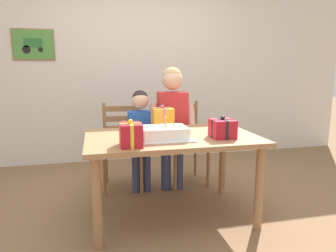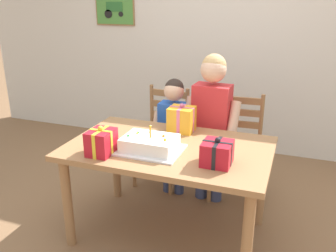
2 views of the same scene
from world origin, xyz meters
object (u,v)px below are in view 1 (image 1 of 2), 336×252
object	(u,v)px
birthday_cake	(164,133)
gift_box_red_large	(222,129)
gift_box_corner_small	(131,135)
dining_table	(171,146)
chair_right	(185,142)
child_younger	(141,131)
gift_box_beside_cake	(162,118)
child_older	(172,117)
chair_left	(122,146)

from	to	relation	value
birthday_cake	gift_box_red_large	xyz separation A→B (m)	(0.48, -0.05, 0.03)
gift_box_corner_small	birthday_cake	bearing A→B (deg)	29.02
dining_table	gift_box_red_large	xyz separation A→B (m)	(0.39, -0.18, 0.17)
chair_right	child_younger	xyz separation A→B (m)	(-0.53, -0.19, 0.19)
gift_box_beside_cake	child_younger	size ratio (longest dim) A/B	0.21
child_older	chair_right	bearing A→B (deg)	44.04
birthday_cake	dining_table	bearing A→B (deg)	54.04
gift_box_red_large	child_older	bearing A→B (deg)	106.13
gift_box_red_large	chair_left	size ratio (longest dim) A/B	0.21
chair_right	chair_left	bearing A→B (deg)	-179.99
gift_box_corner_small	chair_left	distance (m)	1.14
dining_table	gift_box_beside_cake	distance (m)	0.37
dining_table	child_older	xyz separation A→B (m)	(0.16, 0.61, 0.16)
child_younger	gift_box_red_large	bearing A→B (deg)	-54.39
gift_box_corner_small	chair_left	size ratio (longest dim) A/B	0.22
dining_table	chair_right	world-z (taller)	chair_right
chair_right	gift_box_red_large	bearing A→B (deg)	-88.15
gift_box_corner_small	chair_left	bearing A→B (deg)	88.79
gift_box_beside_cake	child_younger	distance (m)	0.38
gift_box_red_large	child_older	size ratio (longest dim) A/B	0.15
dining_table	birthday_cake	distance (m)	0.21
dining_table	chair_left	size ratio (longest dim) A/B	1.56
gift_box_red_large	chair_right	bearing A→B (deg)	91.85
gift_box_corner_small	child_younger	world-z (taller)	child_younger
chair_left	child_younger	distance (m)	0.32
chair_left	child_older	size ratio (longest dim) A/B	0.70
chair_right	child_older	bearing A→B (deg)	-135.96
gift_box_red_large	chair_right	size ratio (longest dim) A/B	0.21
chair_left	child_older	distance (m)	0.64
chair_right	gift_box_corner_small	bearing A→B (deg)	-123.99
dining_table	gift_box_red_large	distance (m)	0.46
dining_table	birthday_cake	world-z (taller)	birthday_cake
gift_box_corner_small	chair_right	size ratio (longest dim) A/B	0.22
birthday_cake	gift_box_beside_cake	world-z (taller)	gift_box_beside_cake
birthday_cake	chair_left	size ratio (longest dim) A/B	0.48
gift_box_beside_cake	gift_box_red_large	bearing A→B (deg)	-51.26
gift_box_red_large	child_younger	xyz separation A→B (m)	(-0.56, 0.79, -0.15)
gift_box_red_large	chair_left	xyz separation A→B (m)	(-0.74, 0.97, -0.34)
child_younger	gift_box_corner_small	bearing A→B (deg)	-102.60
birthday_cake	gift_box_beside_cake	distance (m)	0.46
dining_table	child_older	size ratio (longest dim) A/B	1.10
gift_box_beside_cake	birthday_cake	bearing A→B (deg)	-100.54
birthday_cake	child_younger	bearing A→B (deg)	96.45
chair_left	dining_table	bearing A→B (deg)	-66.13
gift_box_red_large	gift_box_corner_small	bearing A→B (deg)	-171.77
birthday_cake	child_older	bearing A→B (deg)	71.14
gift_box_corner_small	chair_left	xyz separation A→B (m)	(0.02, 1.08, -0.35)
gift_box_corner_small	child_younger	size ratio (longest dim) A/B	0.19
gift_box_red_large	child_older	distance (m)	0.82
child_older	child_younger	xyz separation A→B (m)	(-0.34, 0.00, -0.14)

